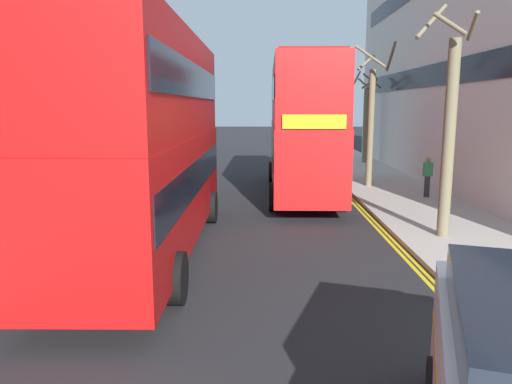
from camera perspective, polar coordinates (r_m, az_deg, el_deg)
name	(u,v)px	position (r m, az deg, el deg)	size (l,w,h in m)	color
sidewalk_right	(434,217)	(17.72, 19.98, -2.73)	(4.00, 80.00, 0.14)	#ADA89E
sidewalk_left	(53,216)	(18.17, -22.52, -2.60)	(4.00, 80.00, 0.14)	#ADA89E
kerb_line_outer	(387,234)	(15.27, 14.97, -4.71)	(0.10, 56.00, 0.01)	yellow
kerb_line_inner	(382,234)	(15.23, 14.38, -4.72)	(0.10, 56.00, 0.01)	yellow
double_decker_bus_away	(147,136)	(12.70, -12.51, 6.32)	(2.81, 10.81, 5.64)	#B20F0F
double_decker_bus_oncoming	(302,124)	(21.00, 5.39, 7.88)	(2.91, 10.84, 5.64)	red
pedestrian_far	(428,176)	(20.95, 19.28, 1.74)	(0.34, 0.22, 1.62)	#2D2D38
street_tree_near	(366,121)	(32.82, 12.67, 8.03)	(1.89, 1.91, 5.90)	#6B6047
street_tree_mid	(371,120)	(23.03, 13.25, 8.16)	(1.81, 1.72, 6.36)	#6B6047
street_tree_far	(449,131)	(14.57, 21.44, 6.65)	(1.62, 1.76, 6.48)	#6B6047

